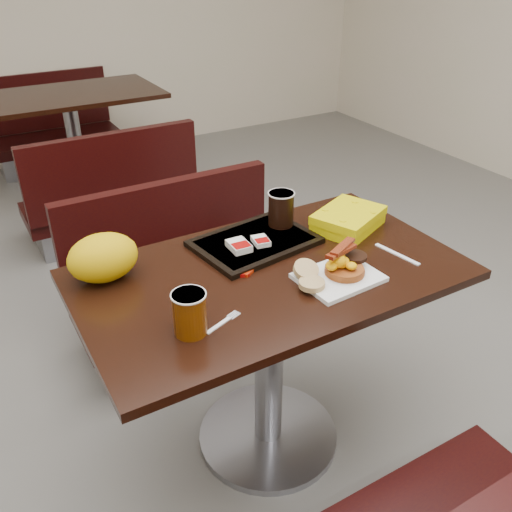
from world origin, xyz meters
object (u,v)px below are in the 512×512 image
bench_near_n (187,274)px  pancake_stack (345,269)px  bench_far_s (106,183)px  coffee_cup_far (281,209)px  clamshell (348,219)px  hashbrown_sleeve_right (261,241)px  bench_far_n (54,124)px  fork (218,325)px  tray (255,242)px  hashbrown_sleeve_left (239,246)px  coffee_cup_near (190,314)px  platter (339,277)px  knife (397,254)px  table_far (76,148)px  paper_bag (103,258)px  table_near (269,362)px

bench_near_n → pancake_stack: size_ratio=8.11×
bench_far_s → bench_near_n: bearing=-90.0°
coffee_cup_far → clamshell: size_ratio=0.50×
bench_far_s → hashbrown_sleeve_right: 1.81m
bench_near_n → hashbrown_sleeve_right: (0.05, -0.56, 0.42)m
bench_far_n → fork: bearing=-94.4°
bench_far_n → clamshell: clamshell is taller
tray → hashbrown_sleeve_left: size_ratio=4.68×
pancake_stack → tray: (-0.13, 0.32, -0.02)m
bench_far_n → coffee_cup_near: size_ratio=8.21×
platter → tray: 0.34m
platter → knife: (0.26, 0.02, -0.01)m
table_far → bench_far_n: 0.70m
platter → knife: platter is taller
knife → fork: bearing=-95.3°
hashbrown_sleeve_right → clamshell: clamshell is taller
table_far → clamshell: clamshell is taller
fork → knife: 0.68m
pancake_stack → coffee_cup_far: bearing=89.6°
platter → paper_bag: paper_bag is taller
coffee_cup_near → hashbrown_sleeve_right: (0.39, 0.30, -0.03)m
fork → clamshell: size_ratio=0.51×
coffee_cup_near → paper_bag: (-0.11, 0.37, 0.01)m
tray → table_near: bearing=-111.7°
bench_near_n → coffee_cup_near: coffee_cup_near is taller
table_near → bench_far_s: (0.00, 1.90, -0.02)m
bench_far_s → paper_bag: (-0.46, -1.69, 0.46)m
fork → coffee_cup_far: 0.60m
bench_far_n → coffee_cup_far: (0.18, -3.08, 0.47)m
paper_bag → coffee_cup_near: bearing=-72.9°
hashbrown_sleeve_left → clamshell: bearing=-2.0°
hashbrown_sleeve_left → knife: bearing=-28.7°
table_near → platter: bearing=-44.3°
platter → tray: (-0.11, 0.32, 0.00)m
bench_near_n → table_far: 1.90m
bench_far_n → knife: 3.47m
table_far → coffee_cup_far: 2.43m
bench_near_n → hashbrown_sleeve_right: hashbrown_sleeve_right is taller
pancake_stack → fork: (-0.45, -0.03, -0.03)m
pancake_stack → bench_far_s: bearing=94.9°
bench_far_n → tray: 3.15m
table_far → fork: (-0.27, -2.77, 0.38)m
table_near → coffee_cup_far: bearing=51.3°
table_near → coffee_cup_near: bearing=-155.0°
pancake_stack → coffee_cup_near: bearing=-178.4°
bench_far_s → coffee_cup_far: coffee_cup_far is taller
table_near → tray: (0.04, 0.17, 0.38)m
coffee_cup_far → paper_bag: size_ratio=0.57×
hashbrown_sleeve_right → fork: bearing=-125.6°
hashbrown_sleeve_left → clamshell: size_ratio=0.34×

